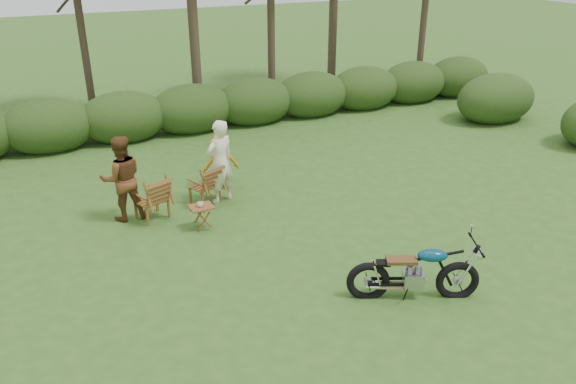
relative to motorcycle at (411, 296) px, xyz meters
name	(u,v)px	position (x,y,z in m)	size (l,w,h in m)	color
ground	(339,280)	(-0.83, 0.90, 0.00)	(80.00, 80.00, 0.00)	#2A501A
motorcycle	(411,296)	(0.00, 0.00, 0.00)	(2.02, 0.77, 1.15)	#0A688E
lawn_chair_right	(206,202)	(-2.00, 4.83, 0.00)	(0.62, 0.62, 0.90)	#5C3417
lawn_chair_left	(153,218)	(-3.21, 4.54, 0.00)	(0.65, 0.65, 0.95)	brown
side_table	(202,217)	(-2.40, 3.68, 0.24)	(0.47, 0.40, 0.49)	brown
cup	(200,204)	(-2.42, 3.67, 0.54)	(0.12, 0.12, 0.10)	beige
adult_a	(222,201)	(-1.64, 4.74, 0.00)	(0.68, 0.44, 1.86)	#EDE6C3
adult_b	(127,218)	(-3.71, 4.77, 0.00)	(0.87, 0.68, 1.79)	brown
child	(222,188)	(-1.41, 5.42, 0.00)	(0.84, 0.48, 1.30)	#BB7411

